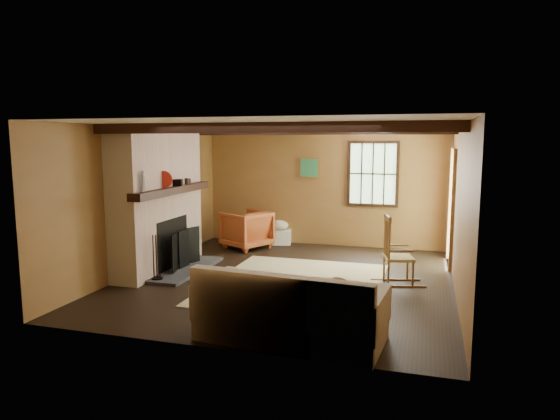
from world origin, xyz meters
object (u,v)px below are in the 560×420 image
(rocking_chair, at_px, (396,255))
(armchair, at_px, (246,230))
(sofa, at_px, (290,315))
(laundry_basket, at_px, (279,237))
(fireplace, at_px, (159,205))

(rocking_chair, distance_m, armchair, 3.52)
(sofa, bearing_deg, laundry_basket, 113.24)
(fireplace, distance_m, armchair, 2.24)
(rocking_chair, bearing_deg, laundry_basket, 32.71)
(rocking_chair, distance_m, laundry_basket, 3.46)
(rocking_chair, relative_size, laundry_basket, 2.12)
(fireplace, bearing_deg, sofa, -38.66)
(rocking_chair, xyz_separation_m, sofa, (-0.96, -2.55, -0.15))
(fireplace, xyz_separation_m, sofa, (2.91, -2.33, -0.81))
(sofa, xyz_separation_m, laundry_basket, (-1.58, 4.87, -0.14))
(fireplace, distance_m, sofa, 3.81)
(fireplace, bearing_deg, rocking_chair, 3.26)
(laundry_basket, height_order, armchair, armchair)
(fireplace, distance_m, laundry_basket, 3.02)
(sofa, relative_size, laundry_basket, 4.21)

